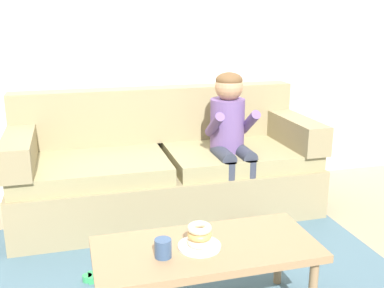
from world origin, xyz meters
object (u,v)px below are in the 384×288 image
(donut, at_px, (199,241))
(toy_controller, at_px, (102,277))
(couch, at_px, (165,170))
(person_child, at_px, (231,131))
(coffee_table, at_px, (206,254))
(mug, at_px, (163,248))

(donut, xyz_separation_m, toy_controller, (-0.45, 0.50, -0.42))
(couch, bearing_deg, person_child, -24.31)
(person_child, relative_size, donut, 9.18)
(coffee_table, relative_size, donut, 9.20)
(mug, bearing_deg, couch, 77.51)
(mug, bearing_deg, person_child, 57.73)
(toy_controller, bearing_deg, donut, -24.28)
(couch, height_order, coffee_table, couch)
(couch, distance_m, mug, 1.48)
(coffee_table, xyz_separation_m, mug, (-0.23, -0.05, 0.09))
(coffee_table, height_order, person_child, person_child)
(coffee_table, distance_m, person_child, 1.34)
(person_child, xyz_separation_m, mug, (-0.78, -1.23, -0.21))
(couch, distance_m, toy_controller, 1.11)
(couch, distance_m, coffee_table, 1.39)
(person_child, bearing_deg, toy_controller, -146.49)
(person_child, distance_m, donut, 1.35)
(coffee_table, height_order, donut, donut)
(coffee_table, bearing_deg, toy_controller, 134.42)
(person_child, relative_size, mug, 12.24)
(couch, relative_size, coffee_table, 2.07)
(mug, height_order, toy_controller, mug)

